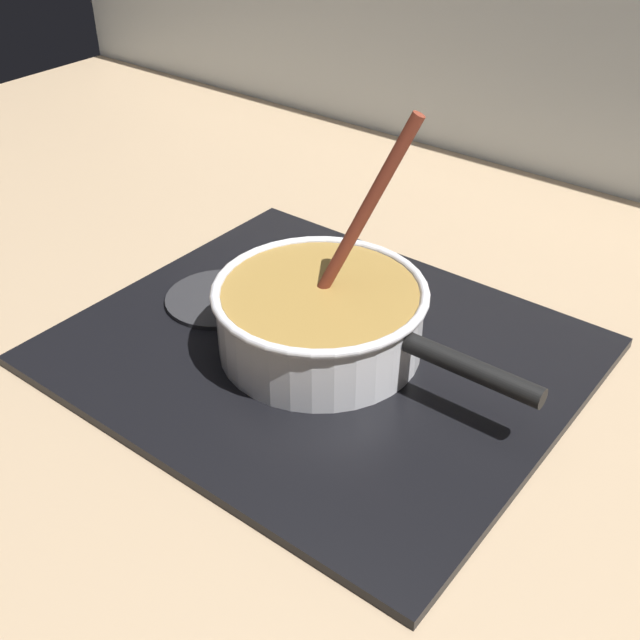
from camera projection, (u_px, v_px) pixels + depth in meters
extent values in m
cube|color=#9E8466|center=(256.00, 452.00, 0.82)|extent=(2.40, 1.60, 0.04)
cube|color=silver|center=(603.00, 9.00, 1.17)|extent=(2.40, 0.02, 0.55)
cube|color=black|center=(320.00, 352.00, 0.92)|extent=(0.56, 0.48, 0.01)
torus|color=#592D0C|center=(320.00, 345.00, 0.91)|extent=(0.17, 0.17, 0.01)
cylinder|color=#262628|center=(218.00, 299.00, 1.00)|extent=(0.13, 0.13, 0.01)
cylinder|color=silver|center=(320.00, 320.00, 0.89)|extent=(0.23, 0.23, 0.08)
cylinder|color=olive|center=(320.00, 317.00, 0.89)|extent=(0.22, 0.22, 0.07)
torus|color=silver|center=(320.00, 291.00, 0.87)|extent=(0.24, 0.24, 0.01)
cylinder|color=black|center=(472.00, 369.00, 0.78)|extent=(0.15, 0.02, 0.02)
cylinder|color=#E5CC7A|center=(361.00, 328.00, 0.83)|extent=(0.03, 0.03, 0.01)
cylinder|color=beige|center=(306.00, 296.00, 0.88)|extent=(0.04, 0.04, 0.01)
cylinder|color=beige|center=(328.00, 268.00, 0.93)|extent=(0.04, 0.04, 0.01)
cylinder|color=beige|center=(365.00, 278.00, 0.91)|extent=(0.03, 0.03, 0.01)
cylinder|color=beige|center=(282.00, 320.00, 0.84)|extent=(0.04, 0.04, 0.01)
cylinder|color=beige|center=(374.00, 304.00, 0.87)|extent=(0.03, 0.03, 0.01)
cylinder|color=maroon|center=(361.00, 212.00, 0.83)|extent=(0.10, 0.08, 0.22)
cube|color=brown|center=(314.00, 296.00, 0.89)|extent=(0.05, 0.05, 0.01)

